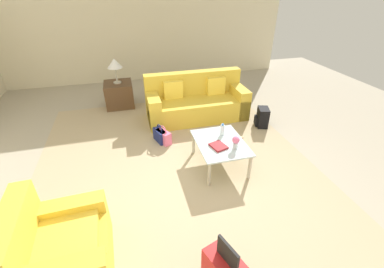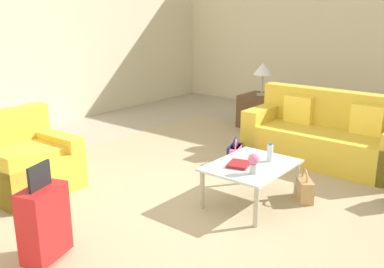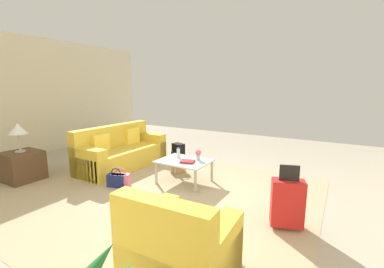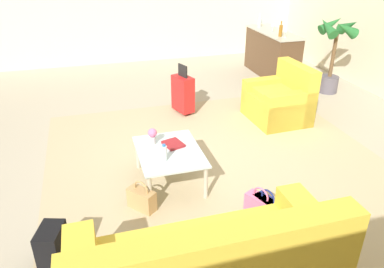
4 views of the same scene
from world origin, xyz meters
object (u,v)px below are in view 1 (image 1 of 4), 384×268
(backpack_black, at_px, (262,118))
(handbag_pink, at_px, (163,137))
(water_bottle, at_px, (222,130))
(table_lamp, at_px, (115,64))
(coffee_table_book, at_px, (218,146))
(handbag_tan, at_px, (233,141))
(flower_vase, at_px, (236,141))
(couch, at_px, (196,103))
(armchair, at_px, (58,254))
(handbag_navy, at_px, (160,135))
(coffee_table, at_px, (220,145))
(side_table, at_px, (119,94))

(backpack_black, bearing_deg, handbag_pink, 93.11)
(water_bottle, relative_size, backpack_black, 0.51)
(table_lamp, bearing_deg, coffee_table_book, -154.07)
(handbag_tan, relative_size, backpack_black, 0.89)
(flower_vase, relative_size, backpack_black, 0.51)
(couch, xyz_separation_m, table_lamp, (1.01, 1.60, 0.69))
(table_lamp, bearing_deg, armchair, 170.72)
(armchair, xyz_separation_m, flower_vase, (1.08, -2.32, 0.25))
(flower_vase, relative_size, handbag_navy, 0.57)
(handbag_pink, bearing_deg, handbag_navy, 41.48)
(water_bottle, bearing_deg, flower_vase, -173.21)
(armchair, bearing_deg, handbag_navy, -30.84)
(flower_vase, bearing_deg, backpack_black, -42.99)
(handbag_pink, distance_m, backpack_black, 2.06)
(water_bottle, height_order, handbag_navy, water_bottle)
(coffee_table, bearing_deg, handbag_pink, 40.83)
(armchair, bearing_deg, coffee_table_book, -60.50)
(water_bottle, distance_m, handbag_tan, 0.56)
(coffee_table, distance_m, handbag_navy, 1.28)
(coffee_table, distance_m, handbag_pink, 1.21)
(water_bottle, bearing_deg, handbag_pink, 51.54)
(coffee_table, xyz_separation_m, backpack_black, (1.00, -1.29, -0.19))
(water_bottle, bearing_deg, armchair, 123.50)
(handbag_tan, bearing_deg, side_table, 38.82)
(armchair, xyz_separation_m, handbag_pink, (2.19, -1.40, -0.18))
(water_bottle, xyz_separation_m, coffee_table_book, (-0.32, 0.18, -0.08))
(couch, bearing_deg, backpack_black, -123.60)
(coffee_table, relative_size, backpack_black, 2.39)
(flower_vase, bearing_deg, side_table, 28.65)
(armchair, distance_m, handbag_navy, 2.63)
(handbag_navy, distance_m, backpack_black, 2.12)
(coffee_table, relative_size, handbag_navy, 2.67)
(water_bottle, relative_size, table_lamp, 0.37)
(handbag_navy, bearing_deg, flower_vase, -140.27)
(couch, distance_m, water_bottle, 1.61)
(coffee_table_book, bearing_deg, table_lamp, 9.61)
(water_bottle, height_order, handbag_pink, water_bottle)
(couch, height_order, coffee_table, couch)
(coffee_table, height_order, backpack_black, coffee_table)
(handbag_pink, xyz_separation_m, backpack_black, (0.11, -2.06, 0.06))
(armchair, xyz_separation_m, backpack_black, (2.31, -3.46, -0.11))
(coffee_table_book, xyz_separation_m, side_table, (2.92, 1.42, -0.17))
(coffee_table_book, relative_size, backpack_black, 0.61)
(armchair, distance_m, coffee_table, 2.53)
(water_bottle, bearing_deg, coffee_table_book, 150.64)
(couch, relative_size, coffee_table_book, 8.57)
(table_lamp, relative_size, backpack_black, 1.39)
(handbag_tan, bearing_deg, water_bottle, 125.50)
(couch, xyz_separation_m, coffee_table, (-1.79, 0.10, 0.06))
(water_bottle, xyz_separation_m, handbag_navy, (0.75, 0.92, -0.40))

